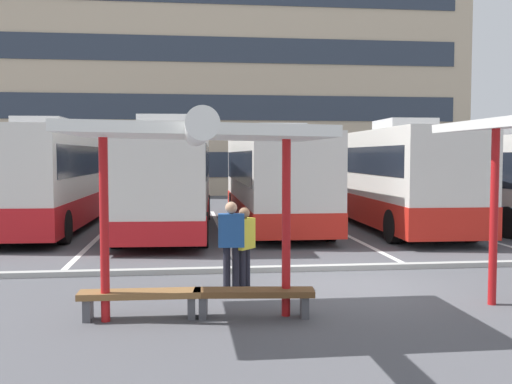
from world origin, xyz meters
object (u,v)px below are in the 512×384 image
coach_bus_3 (390,179)px  bench_1 (254,296)px  coach_bus_0 (55,179)px  waiting_passenger_0 (244,243)px  coach_bus_2 (273,180)px  waiting_passenger_1 (231,239)px  coach_bus_4 (476,180)px  bench_0 (140,298)px  waiting_shelter_0 (197,137)px  coach_bus_1 (169,179)px

coach_bus_3 → bench_1: coach_bus_3 is taller
coach_bus_0 → waiting_passenger_0: coach_bus_0 is taller
coach_bus_2 → waiting_passenger_1: coach_bus_2 is taller
coach_bus_0 → coach_bus_4: bearing=-2.0°
coach_bus_0 → bench_0: coach_bus_0 is taller
coach_bus_0 → waiting_shelter_0: bearing=-69.4°
coach_bus_1 → waiting_shelter_0: (0.71, -11.27, 1.07)m
coach_bus_2 → coach_bus_4: (7.66, -0.29, -0.02)m
coach_bus_4 → waiting_shelter_0: bearing=-131.3°
coach_bus_4 → waiting_passenger_1: (-9.99, -9.98, -0.68)m
coach_bus_2 → bench_0: size_ratio=5.84×
coach_bus_3 → waiting_shelter_0: coach_bus_3 is taller
coach_bus_3 → coach_bus_4: (3.52, 0.50, -0.07)m
coach_bus_1 → waiting_passenger_1: bearing=-81.3°
coach_bus_2 → bench_0: bearing=-108.0°
bench_1 → waiting_passenger_0: waiting_passenger_0 is taller
waiting_passenger_1 → coach_bus_4: bearing=45.0°
coach_bus_2 → coach_bus_4: bearing=-2.2°
bench_1 → coach_bus_4: bearing=50.6°
bench_0 → waiting_passenger_1: waiting_passenger_1 is taller
coach_bus_2 → waiting_shelter_0: size_ratio=2.32×
coach_bus_3 → bench_0: size_ratio=5.79×
bench_1 → waiting_passenger_0: 2.11m
coach_bus_2 → waiting_shelter_0: coach_bus_2 is taller
coach_bus_3 → coach_bus_4: coach_bus_3 is taller
coach_bus_4 → coach_bus_1: bearing=-175.7°
coach_bus_2 → bench_1: bearing=-99.8°
bench_1 → bench_0: bearing=176.5°
coach_bus_3 → bench_0: bearing=-125.5°
coach_bus_2 → waiting_passenger_1: size_ratio=6.57×
coach_bus_3 → waiting_shelter_0: bearing=-121.6°
coach_bus_1 → waiting_shelter_0: size_ratio=2.18×
waiting_passenger_1 → coach_bus_0: bearing=117.3°
waiting_passenger_0 → coach_bus_0: bearing=118.8°
coach_bus_0 → bench_0: bearing=-72.6°
coach_bus_1 → coach_bus_3: (7.86, 0.36, -0.06)m
coach_bus_4 → bench_0: bearing=-134.5°
coach_bus_1 → waiting_shelter_0: 11.34m
coach_bus_3 → waiting_passenger_0: 11.26m
bench_1 → waiting_passenger_1: 2.02m
coach_bus_1 → waiting_passenger_1: coach_bus_1 is taller
coach_bus_3 → waiting_passenger_1: bearing=-124.3°
coach_bus_2 → waiting_passenger_1: 10.55m
coach_bus_1 → waiting_passenger_0: coach_bus_1 is taller
coach_bus_0 → bench_0: (3.86, -12.32, -1.42)m
coach_bus_3 → waiting_shelter_0: (-7.15, -11.63, 1.13)m
waiting_shelter_0 → coach_bus_0: bearing=110.6°
coach_bus_2 → bench_0: (-3.91, -12.06, -1.35)m
coach_bus_4 → coach_bus_3: bearing=-172.0°
coach_bus_1 → coach_bus_3: bearing=2.6°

